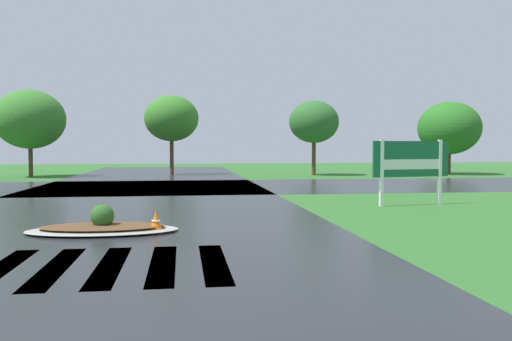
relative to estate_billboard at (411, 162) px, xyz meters
name	(u,v)px	position (x,y,z in m)	size (l,w,h in m)	color
asphalt_roadway	(116,226)	(-9.63, -3.72, -1.52)	(11.38, 80.00, 0.01)	#232628
asphalt_cross_road	(148,187)	(-9.63, 9.79, -1.52)	(90.00, 10.25, 0.01)	#232628
crosswalk_stripes	(83,266)	(-9.63, -8.43, -1.52)	(4.95, 3.36, 0.01)	white
estate_billboard	(411,162)	(0.00, 0.00, 0.00)	(2.99, 0.62, 2.30)	white
median_island	(103,227)	(-9.83, -4.70, -1.39)	(3.60, 1.78, 0.68)	#9E9B93
traffic_cone	(156,222)	(-8.56, -4.92, -1.27)	(0.36, 0.36, 0.53)	orange
background_treeline	(148,119)	(-10.20, 19.93, 2.42)	(44.08, 6.20, 6.55)	#4C3823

